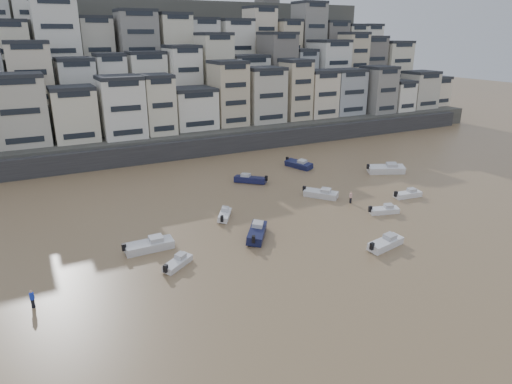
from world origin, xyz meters
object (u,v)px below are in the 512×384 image
boat_b (384,209)px  boat_g (386,168)px  person_blue (32,299)px  boat_d (408,193)px  boat_e (321,193)px  boat_k (149,244)px  boat_h (250,178)px  person_pink (351,197)px  boat_a (386,242)px  boat_c (257,231)px  boat_i (299,163)px  boat_j (177,262)px  boat_f (225,214)px

boat_b → boat_g: boat_g is taller
person_blue → boat_d: bearing=6.7°
boat_d → boat_e: boat_e is taller
boat_e → boat_k: 27.76m
boat_h → person_pink: size_ratio=3.26×
boat_a → boat_d: bearing=26.1°
boat_c → boat_e: size_ratio=1.12×
person_pink → boat_e: bearing=121.5°
boat_d → person_pink: person_pink is taller
boat_b → person_pink: bearing=122.2°
boat_c → boat_h: boat_c is taller
boat_b → boat_i: 24.19m
boat_a → boat_e: boat_e is taller
boat_j → person_pink: person_pink is taller
boat_e → boat_k: boat_k is taller
boat_e → boat_f: bearing=-124.6°
boat_b → person_blue: 43.34m
boat_e → person_blue: (-39.35, -11.88, 0.12)m
boat_g → boat_j: (-42.94, -15.59, -0.36)m
boat_b → boat_f: (-19.80, 8.44, 0.01)m
boat_h → boat_i: (11.70, 3.66, 0.03)m
boat_j → person_blue: person_blue is taller
boat_c → boat_g: 34.71m
boat_k → person_pink: person_pink is taller
boat_i → boat_g: bearing=32.7°
boat_a → boat_j: size_ratio=1.26×
boat_k → person_blue: (-12.15, -6.31, 0.07)m
boat_a → boat_j: (-22.34, 6.61, -0.15)m
boat_c → person_blue: size_ratio=3.51×
boat_c → boat_k: 12.54m
boat_b → person_blue: bearing=-160.1°
boat_b → person_pink: 5.48m
boat_h → boat_a: bearing=138.2°
boat_b → person_pink: person_pink is taller
boat_h → boat_d: bearing=178.4°
boat_k → boat_c: bearing=-11.7°
boat_a → boat_h: (-2.71, 28.50, 0.05)m
boat_b → boat_d: size_ratio=0.93×
boat_e → boat_g: 18.01m
boat_e → boat_f: boat_e is taller
boat_c → boat_i: bearing=-6.7°
boat_j → person_blue: (-13.73, -1.24, 0.30)m
boat_e → boat_f: size_ratio=1.24×
boat_f → boat_g: boat_g is taller
boat_c → boat_k: boat_c is taller
boat_a → boat_f: boat_a is taller
boat_b → boat_d: boat_d is taller
boat_h → person_blue: size_ratio=3.26×
boat_g → boat_h: 24.14m
boat_c → boat_i: size_ratio=1.03×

